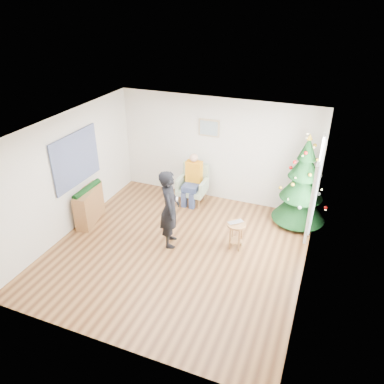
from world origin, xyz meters
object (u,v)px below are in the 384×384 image
at_px(christmas_tree, 302,185).
at_px(armchair, 193,189).
at_px(standing_man, 170,209).
at_px(stool, 236,236).
at_px(console, 89,206).

bearing_deg(christmas_tree, armchair, 179.52).
relative_size(christmas_tree, standing_man, 1.28).
height_order(stool, armchair, armchair).
bearing_deg(standing_man, christmas_tree, -72.66).
bearing_deg(standing_man, armchair, -13.49).
distance_m(stool, standing_man, 1.47).
relative_size(christmas_tree, stool, 3.69).
bearing_deg(standing_man, console, 66.20).
relative_size(stool, armchair, 0.60).
height_order(stool, console, console).
bearing_deg(standing_man, stool, -95.26).
bearing_deg(armchair, standing_man, -84.43).
bearing_deg(console, christmas_tree, 8.75).
height_order(christmas_tree, armchair, christmas_tree).
xyz_separation_m(christmas_tree, console, (-4.48, -1.70, -0.57)).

